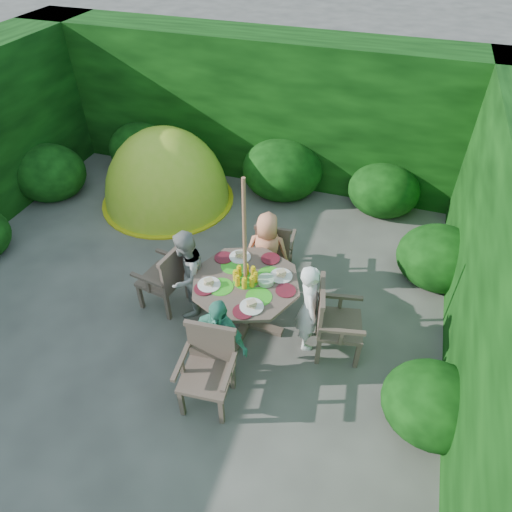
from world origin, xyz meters
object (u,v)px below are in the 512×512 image
(parasol_pole, at_px, (245,261))
(child_left, at_px, (187,275))
(garden_chair_right, at_px, (333,320))
(child_front, at_px, (220,340))
(garden_chair_front, at_px, (208,366))
(dome_tent, at_px, (169,200))
(child_back, at_px, (267,252))
(patio_table, at_px, (246,288))
(garden_chair_back, at_px, (274,247))
(garden_chair_left, at_px, (166,277))
(child_right, at_px, (309,307))

(parasol_pole, bearing_deg, child_left, 178.35)
(garden_chair_right, xyz_separation_m, child_front, (-1.12, -0.75, 0.08))
(garden_chair_front, bearing_deg, dome_tent, 118.17)
(child_back, relative_size, dome_tent, 0.45)
(child_back, bearing_deg, patio_table, 78.29)
(patio_table, xyz_separation_m, child_back, (0.02, 0.80, -0.06))
(garden_chair_right, relative_size, garden_chair_back, 1.13)
(garden_chair_right, xyz_separation_m, garden_chair_front, (-1.14, -1.04, -0.01))
(garden_chair_front, xyz_separation_m, dome_tent, (-2.24, 3.41, -0.51))
(parasol_pole, height_order, child_left, parasol_pole)
(garden_chair_right, relative_size, child_back, 0.82)
(garden_chair_front, height_order, dome_tent, dome_tent)
(child_front, relative_size, dome_tent, 0.45)
(child_back, bearing_deg, child_front, 77.96)
(parasol_pole, height_order, child_back, parasol_pole)
(garden_chair_right, bearing_deg, child_front, 112.46)
(garden_chair_back, bearing_deg, child_left, 47.05)
(garden_chair_back, relative_size, child_back, 0.72)
(patio_table, height_order, child_back, child_back)
(patio_table, distance_m, child_front, 0.80)
(garden_chair_left, relative_size, child_left, 0.76)
(garden_chair_back, relative_size, dome_tent, 0.33)
(patio_table, relative_size, garden_chair_front, 1.46)
(dome_tent, bearing_deg, child_front, -65.61)
(child_left, distance_m, child_front, 1.13)
(child_right, height_order, child_front, child_right)
(garden_chair_left, height_order, child_left, child_left)
(garden_chair_left, height_order, garden_chair_front, garden_chair_left)
(parasol_pole, height_order, child_right, parasol_pole)
(dome_tent, bearing_deg, child_back, -44.83)
(garden_chair_back, distance_m, child_left, 1.38)
(child_back, bearing_deg, garden_chair_right, 131.15)
(child_back, bearing_deg, child_right, 122.96)
(garden_chair_back, xyz_separation_m, child_left, (-0.84, -1.08, 0.17))
(child_front, height_order, dome_tent, dome_tent)
(parasol_pole, distance_m, garden_chair_back, 1.27)
(garden_chair_back, distance_m, child_right, 1.37)
(garden_chair_left, bearing_deg, child_front, 62.02)
(garden_chair_right, relative_size, child_front, 0.81)
(garden_chair_left, distance_m, child_left, 0.32)
(child_back, height_order, child_front, child_front)
(child_back, bearing_deg, garden_chair_back, -103.74)
(garden_chair_left, relative_size, child_right, 0.78)
(child_right, xyz_separation_m, dome_tent, (-3.08, 2.33, -0.62))
(child_front, bearing_deg, garden_chair_left, 156.06)
(garden_chair_back, bearing_deg, garden_chair_right, 127.34)
(parasol_pole, distance_m, child_front, 0.94)
(parasol_pole, xyz_separation_m, child_back, (0.02, 0.80, -0.50))
(garden_chair_back, height_order, dome_tent, dome_tent)
(garden_chair_left, relative_size, dome_tent, 0.36)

